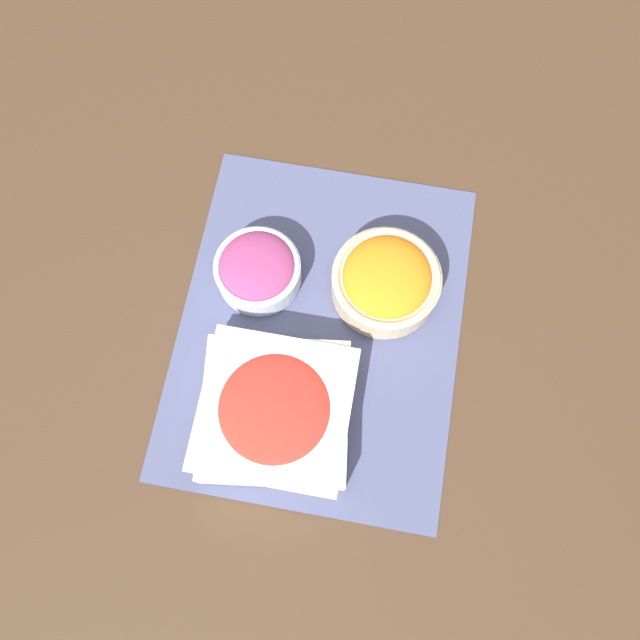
% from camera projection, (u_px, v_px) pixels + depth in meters
% --- Properties ---
extents(ground_plane, '(3.00, 3.00, 0.00)m').
position_uv_depth(ground_plane, '(320.00, 327.00, 0.90)').
color(ground_plane, '#422D1E').
extents(placemat, '(0.51, 0.40, 0.00)m').
position_uv_depth(placemat, '(320.00, 327.00, 0.90)').
color(placemat, '#474C70').
rests_on(placemat, ground_plane).
extents(carrot_bowl, '(0.15, 0.15, 0.07)m').
position_uv_depth(carrot_bowl, '(386.00, 280.00, 0.88)').
color(carrot_bowl, '#C6B28E').
rests_on(carrot_bowl, placemat).
extents(tomato_bowl, '(0.22, 0.22, 0.06)m').
position_uv_depth(tomato_bowl, '(275.00, 411.00, 0.82)').
color(tomato_bowl, white).
rests_on(tomato_bowl, placemat).
extents(onion_bowl, '(0.12, 0.12, 0.06)m').
position_uv_depth(onion_bowl, '(258.00, 269.00, 0.89)').
color(onion_bowl, silver).
rests_on(onion_bowl, placemat).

